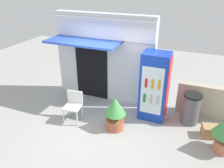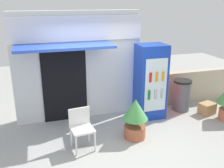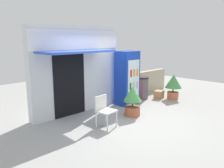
# 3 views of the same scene
# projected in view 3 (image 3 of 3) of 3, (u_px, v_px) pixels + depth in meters

# --- Properties ---
(ground) EXTENTS (16.00, 16.00, 0.00)m
(ground) POSITION_uv_depth(u_px,v_px,m) (124.00, 121.00, 6.59)
(ground) COLOR #A3A39E
(storefront_building) EXTENTS (3.24, 1.23, 2.76)m
(storefront_building) POSITION_uv_depth(u_px,v_px,m) (77.00, 68.00, 7.19)
(storefront_building) COLOR silver
(storefront_building) RESTS_ON ground
(drink_cooler) EXTENTS (0.75, 0.66, 1.95)m
(drink_cooler) POSITION_uv_depth(u_px,v_px,m) (127.00, 78.00, 8.12)
(drink_cooler) COLOR #1438B2
(drink_cooler) RESTS_ON ground
(plastic_chair) EXTENTS (0.50, 0.49, 0.86)m
(plastic_chair) POSITION_uv_depth(u_px,v_px,m) (104.00, 109.00, 6.14)
(plastic_chair) COLOR silver
(plastic_chair) RESTS_ON ground
(potted_plant_near_shop) EXTENTS (0.57, 0.57, 0.93)m
(potted_plant_near_shop) POSITION_uv_depth(u_px,v_px,m) (132.00, 99.00, 7.01)
(potted_plant_near_shop) COLOR #AD5B3D
(potted_plant_near_shop) RESTS_ON ground
(potted_plant_curbside) EXTENTS (0.66, 0.66, 0.98)m
(potted_plant_curbside) POSITION_uv_depth(u_px,v_px,m) (173.00, 84.00, 8.93)
(potted_plant_curbside) COLOR #BC6B4C
(potted_plant_curbside) RESTS_ON ground
(trash_bin) EXTENTS (0.49, 0.49, 0.89)m
(trash_bin) POSITION_uv_depth(u_px,v_px,m) (142.00, 88.00, 9.01)
(trash_bin) COLOR #595960
(trash_bin) RESTS_ON ground
(stone_boundary_wall) EXTENTS (2.68, 0.24, 0.96)m
(stone_boundary_wall) POSITION_uv_depth(u_px,v_px,m) (145.00, 82.00, 9.99)
(stone_boundary_wall) COLOR #B7AD93
(stone_boundary_wall) RESTS_ON ground
(cardboard_box) EXTENTS (0.48, 0.41, 0.31)m
(cardboard_box) POSITION_uv_depth(u_px,v_px,m) (159.00, 94.00, 9.15)
(cardboard_box) COLOR tan
(cardboard_box) RESTS_ON ground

